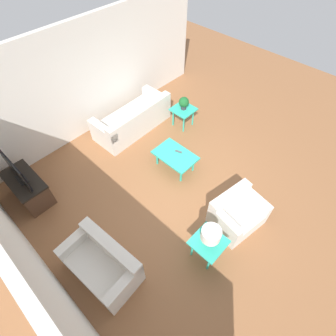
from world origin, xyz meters
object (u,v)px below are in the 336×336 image
Objects in this scene: sofa at (133,120)px; side_table_lamp at (208,244)px; tv_stand_chest at (28,188)px; table_lamp at (211,235)px; television at (16,171)px; side_table_plant at (183,111)px; potted_plant at (184,103)px; coffee_table at (175,156)px; loveseat at (103,264)px; armchair at (236,213)px.

side_table_lamp is at bearing 66.80° from sofa.
table_lamp is (-3.54, -1.57, 0.50)m from tv_stand_chest.
side_table_plant is at bearing -101.48° from television.
sofa is at bearing -21.69° from table_lamp.
coffee_table is at bearing 124.38° from potted_plant.
tv_stand_chest is at bearing -90.00° from television.
tv_stand_chest reaches higher than side_table_plant.
loveseat is 1.93m from table_lamp.
tv_stand_chest is (2.41, 0.10, 0.03)m from loveseat.
loveseat is at bearing 112.14° from side_table_plant.
side_table_plant is 1.38× the size of table_lamp.
potted_plant reaches higher than side_table_lamp.
sofa is at bearing -21.69° from side_table_lamp.
sofa reaches higher than loveseat.
television is 3.87m from table_lamp.
loveseat is 1.86m from side_table_lamp.
armchair is at bearing -144.46° from television.
loveseat is 4.22m from side_table_plant.
armchair is at bearing 151.05° from potted_plant.
potted_plant is 3.66m from table_lamp.
sofa is at bearing 49.99° from side_table_plant.
armchair reaches higher than side_table_plant.
coffee_table is 1.58m from potted_plant.
armchair is 4.33m from tv_stand_chest.
side_table_plant is 4.12m from television.
tv_stand_chest is 0.57m from television.
television is at bearing 23.95° from side_table_lamp.
sofa reaches higher than coffee_table.
coffee_table is 2.25m from table_lamp.
table_lamp is at bearing 138.11° from side_table_plant.
armchair is at bearing 80.84° from sofa.
tv_stand_chest is at bearing 78.51° from potted_plant.
tv_stand_chest is (3.53, 2.51, 0.03)m from armchair.
side_table_plant is at bearing 107.94° from loveseat.
tv_stand_chest is (0.82, 4.01, -0.14)m from side_table_plant.
tv_stand_chest is at bearing 78.51° from side_table_plant.
side_table_plant is at bearing -41.89° from side_table_lamp.
coffee_table is at bearing 80.37° from sofa.
side_table_plant is (0.87, -1.27, 0.09)m from coffee_table.
tv_stand_chest is 3.11× the size of potted_plant.
coffee_table is (1.84, -0.23, 0.09)m from armchair.
sofa is 1.40m from potted_plant.
loveseat is (1.12, 2.41, -0.01)m from armchair.
side_table_lamp is (-0.02, 0.95, 0.17)m from armchair.
television reaches higher than coffee_table.
tv_stand_chest is (-0.04, 2.99, 0.02)m from sofa.
side_table_plant is 3.68m from table_lamp.
television is (1.68, 2.75, 0.51)m from coffee_table.
loveseat is 4.24m from potted_plant.
potted_plant is at bearing -55.62° from coffee_table.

